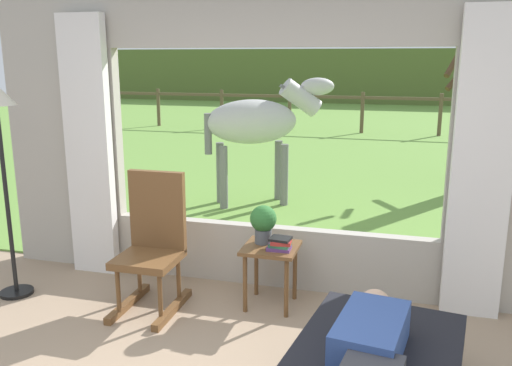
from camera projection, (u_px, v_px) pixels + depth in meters
name	position (u px, v px, depth m)	size (l,w,h in m)	color
back_wall_with_window	(270.00, 149.00, 4.62)	(5.20, 0.12, 2.55)	#ADA599
curtain_panel_left	(89.00, 148.00, 4.94)	(0.44, 0.10, 2.40)	silver
curtain_panel_right	(482.00, 168.00, 4.06)	(0.44, 0.10, 2.40)	silver
outdoor_pasture_lawn	(363.00, 130.00, 15.13)	(36.00, 21.68, 0.02)	olive
distant_hill_ridge	(381.00, 76.00, 24.09)	(36.00, 2.00, 2.40)	#53642E
reclining_person	(368.00, 356.00, 2.75)	(0.42, 1.44, 0.22)	#334C8C
rocking_chair	(153.00, 243.00, 4.37)	(0.48, 0.68, 1.12)	brown
side_table	(271.00, 257.00, 4.38)	(0.44, 0.44, 0.52)	brown
potted_plant	(263.00, 222.00, 4.40)	(0.22, 0.22, 0.32)	#4C5156
book_stack	(280.00, 244.00, 4.27)	(0.20, 0.16, 0.10)	#59336B
horse	(258.00, 123.00, 7.28)	(1.76, 1.15, 1.73)	#B2B2AD
pasture_tree	(492.00, 109.00, 8.30)	(1.25, 1.06, 2.84)	#4C3823
pasture_fence_line	(362.00, 106.00, 14.39)	(16.10, 0.10, 1.10)	brown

